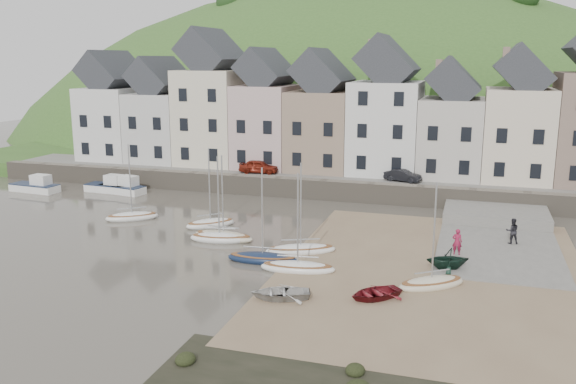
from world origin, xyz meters
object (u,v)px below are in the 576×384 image
(rowboat_green, at_px, (448,259))
(person_red, at_px, (457,242))
(car_left, at_px, (259,166))
(car_right, at_px, (403,175))
(sailboat_0, at_px, (132,216))
(rowboat_white, at_px, (280,293))
(person_dark, at_px, (512,231))
(rowboat_red, at_px, (375,293))

(rowboat_green, xyz_separation_m, person_red, (0.44, 2.97, 0.24))
(car_left, height_order, car_right, car_left)
(sailboat_0, relative_size, rowboat_white, 1.98)
(car_left, bearing_deg, person_red, -134.87)
(sailboat_0, relative_size, person_red, 3.63)
(sailboat_0, relative_size, person_dark, 3.50)
(person_red, bearing_deg, car_right, -73.96)
(rowboat_white, relative_size, rowboat_green, 1.22)
(sailboat_0, relative_size, car_right, 1.86)
(rowboat_white, xyz_separation_m, car_right, (3.35, 26.26, 1.77))
(rowboat_red, bearing_deg, rowboat_green, 106.37)
(rowboat_red, distance_m, person_dark, 14.54)
(person_dark, relative_size, car_right, 0.53)
(rowboat_white, distance_m, person_red, 13.59)
(sailboat_0, distance_m, car_right, 24.42)
(rowboat_white, relative_size, car_left, 0.82)
(rowboat_red, relative_size, person_red, 1.72)
(car_right, bearing_deg, sailboat_0, 140.75)
(car_left, bearing_deg, sailboat_0, 152.11)
(rowboat_red, bearing_deg, rowboat_white, -115.36)
(rowboat_red, bearing_deg, car_left, 169.46)
(person_red, distance_m, person_dark, 5.09)
(car_right, bearing_deg, person_red, -145.74)
(sailboat_0, distance_m, rowboat_white, 20.51)
(person_dark, height_order, car_left, car_left)
(sailboat_0, bearing_deg, rowboat_white, -36.39)
(rowboat_green, bearing_deg, sailboat_0, -121.20)
(person_red, xyz_separation_m, car_left, (-19.55, 15.92, 1.27))
(rowboat_green, height_order, person_red, person_red)
(rowboat_red, bearing_deg, person_dark, 106.12)
(car_left, bearing_deg, rowboat_white, -163.43)
(sailboat_0, height_order, car_right, sailboat_0)
(car_left, bearing_deg, car_right, -95.72)
(rowboat_red, distance_m, car_left, 29.32)
(sailboat_0, height_order, person_dark, sailboat_0)
(sailboat_0, xyz_separation_m, car_right, (19.86, 14.09, 1.89))
(person_red, xyz_separation_m, car_right, (-5.44, 15.92, 1.17))
(rowboat_white, distance_m, rowboat_green, 11.14)
(rowboat_green, xyz_separation_m, car_left, (-19.11, 18.89, 1.51))
(car_left, bearing_deg, person_dark, -123.71)
(rowboat_red, distance_m, car_right, 24.84)
(rowboat_red, bearing_deg, person_red, 113.17)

